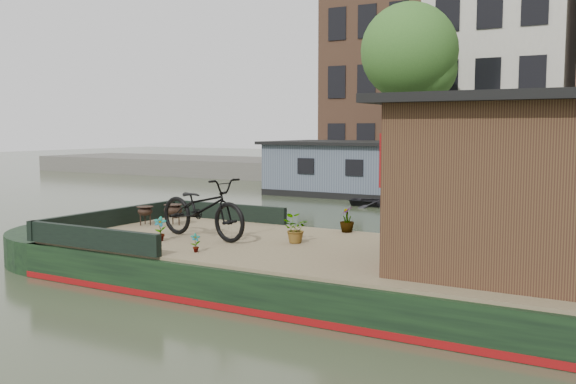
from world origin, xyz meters
The scene contains 19 objects.
ground centered at (0.00, 0.00, 0.00)m, with size 120.00×120.00×0.00m, color #303C26.
houseboat_hull centered at (-1.33, 0.00, 0.27)m, with size 14.01×4.02×0.60m.
houseboat_deck centered at (0.00, 0.00, 0.62)m, with size 11.80×3.80×0.05m, color #79684B.
bow_bulwark centered at (-5.07, 0.00, 0.82)m, with size 3.00×4.00×0.35m.
cabin centered at (2.19, 0.00, 1.88)m, with size 4.00×3.50×2.42m.
bicycle centered at (-3.47, -0.22, 1.20)m, with size 0.73×2.09×1.10m, color black.
potted_plant_a centered at (-3.94, -0.82, 0.87)m, with size 0.23×0.15×0.43m, color maroon.
potted_plant_b centered at (-0.09, 1.43, 0.81)m, with size 0.18×0.14×0.32m, color brown.
potted_plant_c centered at (-1.81, 0.18, 0.90)m, with size 0.44×0.38×0.49m, color #AB4531.
potted_plant_d centered at (-1.51, 1.70, 0.89)m, with size 0.27×0.27×0.49m, color brown.
potted_plant_e centered at (-2.76, -1.33, 0.80)m, with size 0.16×0.11×0.31m, color brown.
brazier_front centered at (-5.47, 0.46, 0.84)m, with size 0.36×0.36×0.39m, color black, non-canonical shape.
brazier_rear centered at (-4.96, 0.73, 0.87)m, with size 0.40×0.40×0.43m, color black, non-canonical shape.
bollard_port centered at (-5.60, 1.55, 0.74)m, with size 0.15×0.15×0.18m, color black.
bollard_stbd centered at (-3.94, -1.62, 0.75)m, with size 0.18×0.18×0.21m, color black.
dinghy centered at (-4.23, 11.02, 0.28)m, with size 1.92×2.69×0.56m, color black.
far_houseboat centered at (0.00, 14.00, 0.97)m, with size 20.40×4.40×2.11m.
quay centered at (0.00, 20.50, 0.45)m, with size 60.00×6.00×0.90m, color #47443F.
tree_left centered at (-6.36, 19.07, 5.89)m, with size 4.40×4.40×7.40m.
Camera 1 is at (3.59, -9.32, 2.63)m, focal length 40.00 mm.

